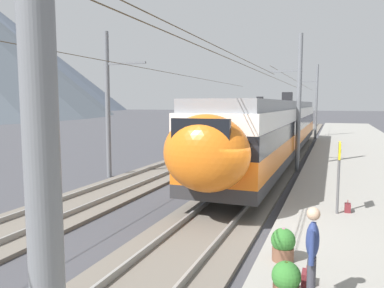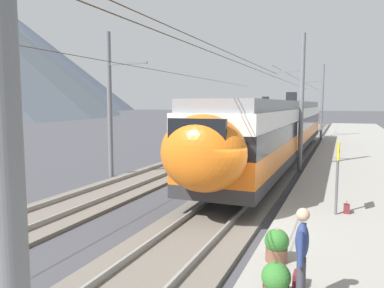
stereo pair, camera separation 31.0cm
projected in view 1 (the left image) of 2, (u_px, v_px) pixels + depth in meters
ground_plane at (244, 230)px, 11.01m from camera, size 400.00×400.00×0.00m
track_near at (211, 223)px, 11.36m from camera, size 120.00×3.00×0.28m
track_far at (72, 207)px, 13.18m from camera, size 120.00×3.00×0.28m
train_near_platform at (277, 127)px, 23.94m from camera, size 30.03×2.84×4.27m
train_far_track at (251, 117)px, 41.21m from camera, size 29.35×2.99×4.27m
catenary_mast_west at (26, 98)px, 2.50m from camera, size 41.11×1.87×7.09m
catenary_mast_mid at (297, 101)px, 20.16m from camera, size 41.11×1.87×7.40m
catenary_mast_east at (315, 100)px, 39.15m from camera, size 41.11×1.87×7.76m
catenary_mast_far_side at (110, 102)px, 18.47m from camera, size 41.11×2.30×7.20m
platform_sign at (339, 161)px, 11.43m from camera, size 0.70×0.08×2.23m
passenger_walking at (312, 251)px, 6.24m from camera, size 0.53×0.22×1.69m
handbag_beside_passenger at (307, 278)px, 7.02m from camera, size 0.32×0.18×0.38m
handbag_near_sign at (348, 208)px, 11.76m from camera, size 0.32×0.18×0.39m
potted_plant_platform_edge at (286, 280)px, 6.45m from camera, size 0.50×0.50×0.69m
potted_plant_by_shelter at (283, 243)px, 8.09m from camera, size 0.52×0.52×0.72m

